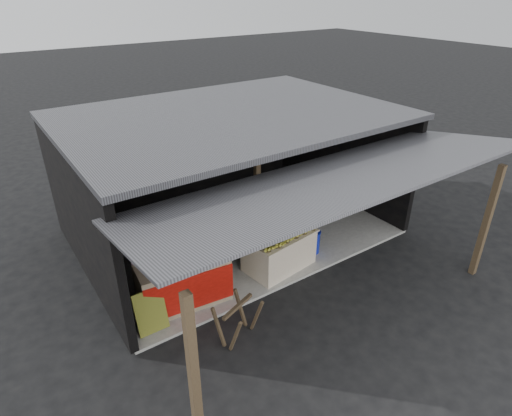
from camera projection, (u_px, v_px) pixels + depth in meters
ground at (297, 282)px, 8.93m from camera, size 80.00×80.00×0.00m
concrete_slab at (234, 230)px, 10.73m from camera, size 7.00×5.00×0.06m
shophouse at (224, 148)px, 10.00m from camera, size 7.40×7.29×3.02m
banana_table at (279, 250)px, 9.13m from camera, size 1.61×1.11×0.83m
banana_pile at (280, 230)px, 8.90m from camera, size 1.48×1.00×0.16m
white_crate at (260, 229)px, 9.84m from camera, size 0.88×0.64×0.92m
neighbor_stall at (183, 280)px, 8.05m from camera, size 1.76×0.94×1.74m
green_signboard at (151, 312)px, 7.43m from camera, size 0.55×0.22×0.81m
sawhorse at (238, 317)px, 7.31m from camera, size 0.84×0.83×0.74m
water_barrel at (312, 242)px, 9.71m from camera, size 0.35×0.35×0.51m
plastic_chair at (298, 193)px, 11.37m from camera, size 0.53×0.53×0.89m
magenta_rug at (299, 215)px, 11.34m from camera, size 1.61×1.18×0.01m
picture_frames at (180, 134)px, 11.50m from camera, size 1.62×0.04×0.46m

